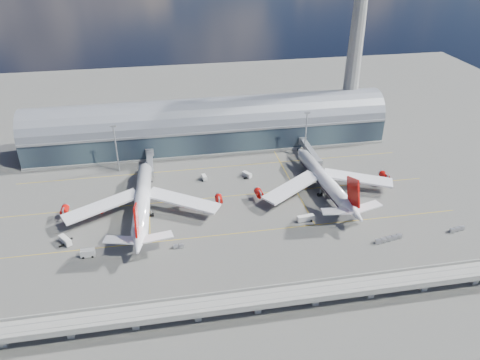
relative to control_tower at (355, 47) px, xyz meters
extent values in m
plane|color=#474744|center=(-85.00, -83.00, -51.64)|extent=(500.00, 500.00, 0.00)
cube|color=gold|center=(-85.00, -93.00, -51.63)|extent=(200.00, 0.25, 0.01)
cube|color=gold|center=(-85.00, -63.00, -51.63)|extent=(200.00, 0.25, 0.01)
cube|color=gold|center=(-85.00, -33.00, -51.63)|extent=(200.00, 0.25, 0.01)
cube|color=gold|center=(-120.00, -53.00, -51.63)|extent=(0.25, 80.00, 0.01)
cube|color=gold|center=(-50.00, -53.00, -51.63)|extent=(0.25, 80.00, 0.01)
cube|color=#1F2A35|center=(-85.00, -5.00, -44.64)|extent=(200.00, 28.00, 14.00)
cylinder|color=gray|center=(-85.00, -5.00, -37.64)|extent=(200.00, 28.00, 28.00)
cube|color=gray|center=(-85.00, -19.00, -37.64)|extent=(200.00, 1.00, 1.20)
cube|color=gray|center=(-85.00, -5.00, -51.04)|extent=(200.00, 30.00, 1.20)
cube|color=gray|center=(0.00, 0.00, -47.64)|extent=(18.00, 18.00, 8.00)
cone|color=gray|center=(0.00, 0.00, -6.64)|extent=(10.00, 10.00, 90.00)
cube|color=gray|center=(-85.00, -138.00, -46.14)|extent=(220.00, 8.50, 1.20)
cube|color=gray|center=(-85.00, -142.00, -45.04)|extent=(220.00, 0.40, 1.20)
cube|color=gray|center=(-85.00, -134.00, -45.04)|extent=(220.00, 0.40, 1.20)
cube|color=gray|center=(-85.00, -139.50, -45.49)|extent=(220.00, 0.12, 0.12)
cube|color=gray|center=(-85.00, -136.50, -45.49)|extent=(220.00, 0.12, 0.12)
cube|color=gray|center=(-165.00, -138.00, -49.14)|extent=(2.20, 2.20, 5.00)
cube|color=gray|center=(-145.00, -138.00, -49.14)|extent=(2.20, 2.20, 5.00)
cube|color=gray|center=(-125.00, -138.00, -49.14)|extent=(2.20, 2.20, 5.00)
cube|color=gray|center=(-105.00, -138.00, -49.14)|extent=(2.20, 2.20, 5.00)
cube|color=gray|center=(-85.00, -138.00, -49.14)|extent=(2.20, 2.20, 5.00)
cube|color=gray|center=(-65.00, -138.00, -49.14)|extent=(2.20, 2.20, 5.00)
cube|color=gray|center=(-45.00, -138.00, -49.14)|extent=(2.20, 2.20, 5.00)
cube|color=gray|center=(-25.00, -138.00, -49.14)|extent=(2.20, 2.20, 5.00)
cube|color=gray|center=(-5.00, -138.00, -49.14)|extent=(2.20, 2.20, 5.00)
cylinder|color=gray|center=(-135.00, -28.00, -39.14)|extent=(0.70, 0.70, 25.00)
cube|color=gray|center=(-135.00, -28.00, -26.44)|extent=(3.00, 0.40, 1.00)
cylinder|color=gray|center=(-35.00, -28.00, -39.14)|extent=(0.70, 0.70, 25.00)
cube|color=gray|center=(-35.00, -28.00, -26.44)|extent=(3.00, 0.40, 1.00)
cylinder|color=white|center=(-122.43, -69.22, -45.13)|extent=(9.15, 55.87, 6.71)
cone|color=white|center=(-121.07, -38.29, -45.13)|extent=(7.07, 8.68, 6.71)
cone|color=white|center=(-123.88, -102.24, -44.30)|extent=(7.26, 12.87, 6.71)
cube|color=#B10B07|center=(-123.74, -99.10, -36.01)|extent=(1.28, 12.56, 13.89)
cube|color=white|center=(-140.06, -70.54, -45.97)|extent=(34.14, 22.12, 2.71)
cube|color=white|center=(-104.98, -72.09, -45.97)|extent=(33.39, 24.40, 2.71)
cylinder|color=#B10B07|center=(-140.62, -68.42, -47.86)|extent=(3.58, 5.39, 3.36)
cylinder|color=#B10B07|center=(-156.21, -67.73, -47.86)|extent=(3.58, 5.39, 3.36)
cylinder|color=#B10B07|center=(-104.24, -70.02, -47.86)|extent=(3.58, 5.39, 3.36)
cylinder|color=#B10B07|center=(-88.65, -70.70, -47.86)|extent=(3.58, 5.39, 3.36)
cylinder|color=gray|center=(-121.57, -49.63, -50.06)|extent=(0.52, 0.52, 3.15)
cylinder|color=gray|center=(-125.96, -73.26, -50.06)|extent=(0.63, 0.63, 3.15)
cylinder|color=gray|center=(-119.26, -73.56, -50.06)|extent=(0.63, 0.63, 3.15)
cylinder|color=black|center=(-125.96, -73.26, -51.06)|extent=(2.37, 1.67, 1.57)
cylinder|color=black|center=(-119.26, -73.56, -51.06)|extent=(2.37, 1.67, 1.57)
cylinder|color=white|center=(-37.16, -65.65, -45.28)|extent=(10.45, 52.45, 6.25)
cone|color=white|center=(-39.53, -36.46, -45.28)|extent=(6.93, 9.10, 6.25)
cone|color=white|center=(-34.62, -96.99, -44.42)|extent=(7.28, 13.39, 6.25)
cube|color=#B10B07|center=(-34.88, -93.77, -36.23)|extent=(1.79, 12.91, 14.27)
cube|color=white|center=(-53.81, -69.16, -46.14)|extent=(32.02, 24.79, 2.67)
cube|color=white|center=(-20.17, -66.43, -46.14)|extent=(33.26, 20.80, 2.67)
cylinder|color=black|center=(-37.16, -65.65, -47.00)|extent=(9.08, 47.04, 5.31)
cylinder|color=#B10B07|center=(-54.60, -67.07, -48.08)|extent=(3.87, 5.65, 3.45)
cylinder|color=#B10B07|center=(-69.55, -68.28, -48.08)|extent=(3.87, 5.65, 3.45)
cylinder|color=#B10B07|center=(-19.72, -64.23, -48.08)|extent=(3.87, 5.65, 3.45)
cylinder|color=#B10B07|center=(-4.77, -63.02, -48.08)|extent=(3.87, 5.65, 3.45)
cylinder|color=gray|center=(-38.65, -47.34, -50.02)|extent=(0.54, 0.54, 3.23)
cylinder|color=gray|center=(-40.25, -70.22, -50.02)|extent=(0.65, 0.65, 3.23)
cylinder|color=gray|center=(-33.37, -69.67, -50.02)|extent=(0.65, 0.65, 3.23)
cylinder|color=black|center=(-40.25, -70.22, -51.04)|extent=(2.49, 1.80, 1.62)
cylinder|color=black|center=(-33.37, -69.67, -51.04)|extent=(2.49, 1.80, 1.62)
cube|color=gray|center=(-118.93, -31.00, -46.44)|extent=(3.00, 24.00, 3.00)
cube|color=gray|center=(-118.93, -43.00, -46.44)|extent=(3.60, 3.60, 3.40)
cylinder|color=gray|center=(-118.93, -19.00, -46.44)|extent=(4.40, 4.40, 4.00)
cylinder|color=gray|center=(-118.93, -43.00, -49.94)|extent=(0.50, 0.50, 3.40)
cylinder|color=black|center=(-118.93, -43.00, -51.29)|extent=(1.40, 0.80, 0.80)
cube|color=gray|center=(-33.66, -33.00, -46.44)|extent=(3.00, 28.00, 3.00)
cube|color=gray|center=(-33.66, -47.00, -46.44)|extent=(3.60, 3.60, 3.40)
cylinder|color=gray|center=(-33.66, -19.00, -46.44)|extent=(4.40, 4.40, 4.00)
cylinder|color=gray|center=(-33.66, -47.00, -49.94)|extent=(0.50, 0.50, 3.40)
cylinder|color=black|center=(-33.66, -47.00, -51.29)|extent=(1.40, 0.80, 0.80)
cube|color=silver|center=(-153.66, -87.48, -50.07)|extent=(5.81, 6.89, 2.55)
cylinder|color=black|center=(-152.39, -85.69, -51.20)|extent=(2.51, 2.14, 0.88)
cylinder|color=black|center=(-154.93, -89.27, -51.20)|extent=(2.51, 2.14, 0.88)
cube|color=silver|center=(-143.81, -97.76, -49.91)|extent=(5.44, 2.56, 2.81)
cylinder|color=black|center=(-142.08, -97.73, -51.15)|extent=(1.01, 2.72, 0.97)
cylinder|color=black|center=(-145.54, -97.78, -51.15)|extent=(1.01, 2.72, 0.97)
cube|color=silver|center=(-53.28, -89.29, -50.15)|extent=(7.63, 2.96, 2.42)
cylinder|color=black|center=(-50.91, -89.56, -51.22)|extent=(1.09, 2.40, 0.84)
cylinder|color=black|center=(-55.64, -89.02, -51.22)|extent=(1.09, 2.40, 0.84)
cube|color=silver|center=(-32.37, -70.33, -49.85)|extent=(4.11, 7.12, 2.90)
cylinder|color=black|center=(-32.88, -68.25, -51.13)|extent=(2.95, 1.65, 1.00)
cylinder|color=black|center=(-31.85, -72.41, -51.13)|extent=(2.95, 1.65, 1.00)
cube|color=silver|center=(-92.51, -45.10, -50.28)|extent=(2.68, 4.53, 2.21)
cylinder|color=black|center=(-92.27, -43.76, -51.25)|extent=(2.23, 1.13, 0.77)
cylinder|color=black|center=(-92.75, -46.44, -51.25)|extent=(2.23, 1.13, 0.77)
cube|color=silver|center=(-70.81, -46.26, -50.23)|extent=(4.59, 5.52, 2.29)
cylinder|color=black|center=(-69.88, -44.85, -51.24)|extent=(2.27, 1.87, 0.79)
cylinder|color=black|center=(-71.74, -47.67, -51.24)|extent=(2.27, 1.87, 0.79)
cube|color=gray|center=(-109.89, -98.55, -51.42)|extent=(2.15, 1.49, 0.26)
cube|color=#A1A1A5|center=(-109.89, -98.55, -50.73)|extent=(1.80, 1.39, 1.30)
cube|color=gray|center=(-107.64, -98.67, -51.42)|extent=(2.15, 1.49, 0.26)
cube|color=#A1A1A5|center=(-107.64, -98.67, -50.73)|extent=(1.80, 1.39, 1.30)
cube|color=gray|center=(-29.10, -109.94, -51.39)|extent=(2.62, 1.98, 0.30)
cube|color=#A1A1A5|center=(-29.10, -109.94, -50.60)|extent=(2.21, 1.81, 1.49)
cube|color=gray|center=(-26.56, -109.48, -51.39)|extent=(2.62, 1.98, 0.30)
cube|color=#A1A1A5|center=(-26.56, -109.48, -50.60)|extent=(2.21, 1.81, 1.49)
cube|color=gray|center=(-24.03, -109.03, -51.39)|extent=(2.62, 1.98, 0.30)
cube|color=#A1A1A5|center=(-24.03, -109.03, -50.60)|extent=(2.21, 1.81, 1.49)
cube|color=gray|center=(-21.50, -108.57, -51.39)|extent=(2.62, 1.98, 0.30)
cube|color=#A1A1A5|center=(-21.50, -108.57, -50.60)|extent=(2.21, 1.81, 1.49)
cube|color=gray|center=(-18.96, -108.11, -51.39)|extent=(2.62, 1.98, 0.30)
cube|color=#A1A1A5|center=(-18.96, -108.11, -50.60)|extent=(2.21, 1.81, 1.49)
cube|color=gray|center=(5.00, -108.24, -51.40)|extent=(2.56, 1.95, 0.29)
cube|color=#A1A1A5|center=(5.00, -108.24, -50.63)|extent=(2.16, 1.78, 1.44)
cube|color=gray|center=(7.45, -107.75, -51.40)|extent=(2.56, 1.95, 0.29)
cube|color=#A1A1A5|center=(7.45, -107.75, -50.63)|extent=(2.16, 1.78, 1.44)
cube|color=gray|center=(9.89, -107.27, -51.40)|extent=(2.56, 1.95, 0.29)
cube|color=#A1A1A5|center=(9.89, -107.27, -50.63)|extent=(2.16, 1.78, 1.44)
camera|label=1|loc=(-111.13, -249.91, 64.02)|focal=35.00mm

